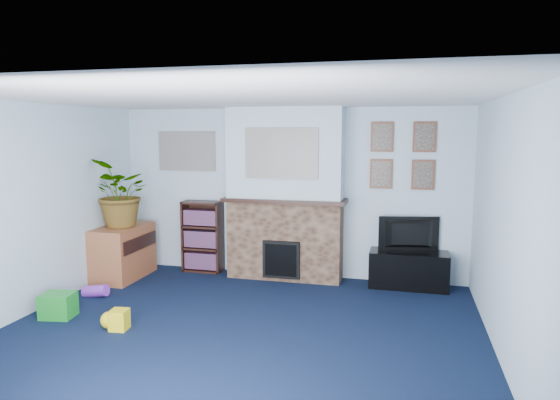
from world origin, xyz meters
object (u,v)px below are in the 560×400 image
(tv_stand, at_px, (408,271))
(sideboard, at_px, (123,253))
(television, at_px, (410,234))
(bookshelf, at_px, (203,238))

(tv_stand, bearing_deg, sideboard, -172.47)
(tv_stand, relative_size, television, 1.28)
(tv_stand, bearing_deg, bookshelf, 178.53)
(television, bearing_deg, bookshelf, -11.99)
(tv_stand, relative_size, sideboard, 1.07)
(tv_stand, xyz_separation_m, television, (0.00, 0.02, 0.49))
(tv_stand, distance_m, bookshelf, 2.99)
(television, bearing_deg, tv_stand, 79.10)
(tv_stand, height_order, television, television)
(sideboard, bearing_deg, television, 7.82)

